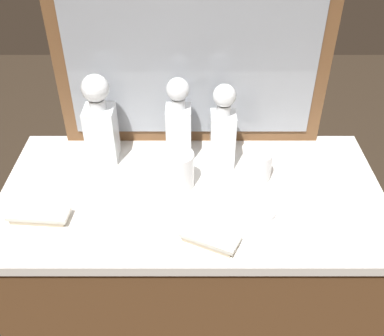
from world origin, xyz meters
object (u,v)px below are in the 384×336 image
crystal_decanter_rear (100,127)px  crystal_tumbler_left (178,171)px  silver_brush_left (39,216)px  silver_brush_far_right (211,238)px  porcelain_dish (264,213)px  crystal_decanter_front (178,128)px  crystal_decanter_left (222,134)px  crystal_tumbler_far_left (258,167)px

crystal_decanter_rear → crystal_tumbler_left: size_ratio=2.55×
crystal_tumbler_left → silver_brush_left: 0.39m
crystal_decanter_rear → silver_brush_far_right: 0.48m
crystal_tumbler_left → porcelain_dish: size_ratio=1.80×
porcelain_dish → crystal_decanter_front: bearing=131.4°
crystal_decanter_left → crystal_decanter_rear: bearing=175.4°
crystal_decanter_left → crystal_decanter_rear: 0.36m
crystal_tumbler_far_left → silver_brush_far_right: crystal_tumbler_far_left is taller
crystal_tumbler_left → crystal_tumbler_far_left: (0.23, 0.03, -0.01)m
porcelain_dish → crystal_tumbler_left: bearing=151.6°
crystal_decanter_front → silver_brush_left: 0.46m
crystal_decanter_front → crystal_tumbler_far_left: size_ratio=3.04×
silver_brush_left → porcelain_dish: (0.59, 0.02, -0.01)m
crystal_tumbler_left → silver_brush_far_right: (0.08, -0.22, -0.04)m
crystal_tumbler_far_left → silver_brush_far_right: (-0.14, -0.25, -0.03)m
crystal_tumbler_left → silver_brush_far_right: crystal_tumbler_left is taller
crystal_tumbler_far_left → porcelain_dish: size_ratio=1.45×
crystal_decanter_rear → crystal_tumbler_left: (0.23, -0.13, -0.06)m
silver_brush_left → porcelain_dish: size_ratio=2.68×
crystal_decanter_front → silver_brush_left: (-0.36, -0.28, -0.09)m
silver_brush_far_right → crystal_tumbler_left: bearing=110.6°
crystal_decanter_left → silver_brush_far_right: size_ratio=1.69×
crystal_tumbler_left → silver_brush_left: crystal_tumbler_left is taller
crystal_tumbler_left → silver_brush_left: (-0.36, -0.14, -0.04)m
porcelain_dish → silver_brush_far_right: bearing=-146.2°
crystal_decanter_rear → crystal_tumbler_far_left: (0.46, -0.10, -0.07)m
silver_brush_far_right → porcelain_dish: size_ratio=2.58×
crystal_decanter_left → silver_brush_left: crystal_decanter_left is taller
crystal_tumbler_far_left → crystal_decanter_rear: bearing=167.5°
crystal_decanter_rear → silver_brush_left: crystal_decanter_rear is taller
silver_brush_left → silver_brush_far_right: size_ratio=1.04×
crystal_decanter_rear → porcelain_dish: 0.54m
crystal_tumbler_far_left → crystal_decanter_front: bearing=155.5°
silver_brush_far_right → crystal_decanter_front: bearing=103.3°
crystal_decanter_rear → porcelain_dish: crystal_decanter_rear is taller
crystal_decanter_rear → silver_brush_left: (-0.13, -0.28, -0.10)m
crystal_tumbler_left → crystal_decanter_left: bearing=39.9°
porcelain_dish → crystal_decanter_left: bearing=113.8°
crystal_decanter_left → crystal_tumbler_far_left: (0.10, -0.07, -0.07)m
crystal_tumbler_far_left → porcelain_dish: crystal_tumbler_far_left is taller
crystal_tumbler_left → silver_brush_far_right: 0.24m
crystal_decanter_left → crystal_decanter_front: 0.13m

